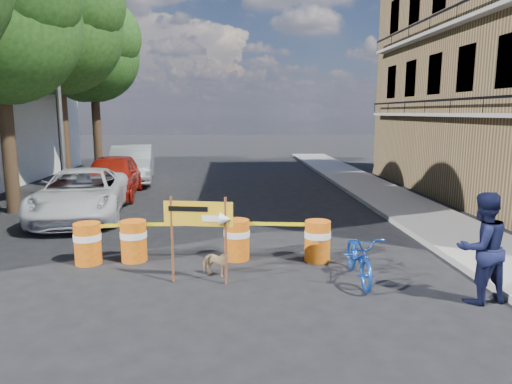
{
  "coord_description": "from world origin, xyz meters",
  "views": [
    {
      "loc": [
        0.22,
        -8.04,
        3.23
      ],
      "look_at": [
        0.88,
        2.98,
        1.3
      ],
      "focal_mm": 32.0,
      "sensor_mm": 36.0,
      "label": 1
    }
  ],
  "objects": [
    {
      "name": "ground",
      "position": [
        0.0,
        0.0,
        0.0
      ],
      "size": [
        120.0,
        120.0,
        0.0
      ],
      "primitive_type": "plane",
      "color": "black",
      "rests_on": "ground"
    },
    {
      "name": "sidewalk_east",
      "position": [
        6.2,
        6.0,
        0.07
      ],
      "size": [
        2.4,
        40.0,
        0.15
      ],
      "primitive_type": "cube",
      "color": "gray",
      "rests_on": "ground"
    },
    {
      "name": "tree_mid_b",
      "position": [
        -6.73,
        12.0,
        6.71
      ],
      "size": [
        5.67,
        5.4,
        9.62
      ],
      "color": "#332316",
      "rests_on": "ground"
    },
    {
      "name": "tree_far",
      "position": [
        -6.74,
        17.0,
        6.22
      ],
      "size": [
        5.04,
        4.8,
        8.84
      ],
      "color": "#332316",
      "rests_on": "ground"
    },
    {
      "name": "streetlamp",
      "position": [
        -5.93,
        9.5,
        4.38
      ],
      "size": [
        1.25,
        0.18,
        8.0
      ],
      "color": "gray",
      "rests_on": "ground"
    },
    {
      "name": "barrel_far_left",
      "position": [
        -2.83,
        1.62,
        0.47
      ],
      "size": [
        0.58,
        0.58,
        0.9
      ],
      "color": "#CB470B",
      "rests_on": "ground"
    },
    {
      "name": "barrel_mid_left",
      "position": [
        -1.88,
        1.76,
        0.47
      ],
      "size": [
        0.58,
        0.58,
        0.9
      ],
      "color": "#CB470B",
      "rests_on": "ground"
    },
    {
      "name": "barrel_mid_right",
      "position": [
        0.38,
        1.73,
        0.47
      ],
      "size": [
        0.58,
        0.58,
        0.9
      ],
      "color": "#CB470B",
      "rests_on": "ground"
    },
    {
      "name": "barrel_far_right",
      "position": [
        2.15,
        1.52,
        0.47
      ],
      "size": [
        0.58,
        0.58,
        0.9
      ],
      "color": "#CB470B",
      "rests_on": "ground"
    },
    {
      "name": "detour_sign",
      "position": [
        -0.2,
        0.29,
        1.23
      ],
      "size": [
        1.3,
        0.37,
        1.69
      ],
      "rotation": [
        0.0,
        0.0,
        -0.17
      ],
      "color": "#592D19",
      "rests_on": "ground"
    },
    {
      "name": "pedestrian",
      "position": [
        4.5,
        -0.82,
        0.96
      ],
      "size": [
        1.06,
        0.9,
        1.93
      ],
      "primitive_type": "imported",
      "rotation": [
        0.0,
        0.0,
        3.34
      ],
      "color": "black",
      "rests_on": "ground"
    },
    {
      "name": "bicycle",
      "position": [
        2.73,
        0.3,
        0.93
      ],
      "size": [
        0.68,
        1.0,
        1.86
      ],
      "primitive_type": "imported",
      "rotation": [
        0.0,
        0.0,
        -0.04
      ],
      "color": "#1645B5",
      "rests_on": "ground"
    },
    {
      "name": "dog",
      "position": [
        -0.06,
        0.69,
        0.28
      ],
      "size": [
        0.72,
        0.54,
        0.55
      ],
      "primitive_type": "imported",
      "rotation": [
        0.0,
        0.0,
        1.14
      ],
      "color": "tan",
      "rests_on": "ground"
    },
    {
      "name": "suv_white",
      "position": [
        -4.34,
        6.12,
        0.75
      ],
      "size": [
        3.12,
        5.64,
        1.49
      ],
      "primitive_type": "imported",
      "rotation": [
        0.0,
        0.0,
        0.12
      ],
      "color": "silver",
      "rests_on": "ground"
    },
    {
      "name": "sedan_red",
      "position": [
        -4.27,
        9.7,
        0.82
      ],
      "size": [
        2.28,
        4.94,
        1.64
      ],
      "primitive_type": "imported",
      "rotation": [
        0.0,
        0.0,
        0.07
      ],
      "color": "#9B190C",
      "rests_on": "ground"
    },
    {
      "name": "sedan_silver",
      "position": [
        -4.29,
        13.43,
        0.86
      ],
      "size": [
        2.49,
        5.41,
        1.72
      ],
      "primitive_type": "imported",
      "rotation": [
        0.0,
        0.0,
        0.13
      ],
      "color": "#B5B9BD",
      "rests_on": "ground"
    }
  ]
}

